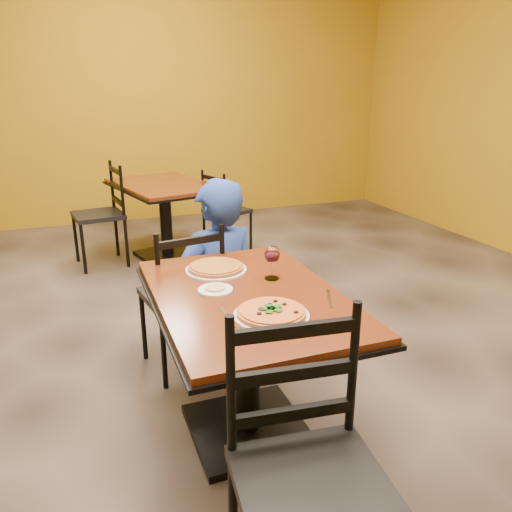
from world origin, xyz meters
name	(u,v)px	position (x,y,z in m)	size (l,w,h in m)	color
floor	(219,379)	(0.00, 0.00, 0.00)	(7.00, 8.00, 0.01)	black
wall_back	(122,99)	(0.00, 4.00, 1.50)	(7.00, 0.01, 3.00)	#AA7B12
table_main	(247,332)	(0.00, -0.50, 0.56)	(0.83, 1.23, 0.75)	#5F1F0F
table_second	(165,203)	(0.15, 2.34, 0.56)	(1.08, 1.36, 0.75)	#5F1F0F
chair_main_near	(313,490)	(-0.12, -1.42, 0.50)	(0.45, 0.45, 1.00)	black
chair_main_far	(181,296)	(-0.15, 0.24, 0.46)	(0.41, 0.41, 0.92)	black
chair_second_left	(98,216)	(-0.49, 2.34, 0.48)	(0.44, 0.44, 0.97)	black
chair_second_right	(227,211)	(0.78, 2.34, 0.42)	(0.38, 0.38, 0.84)	black
diner	(217,267)	(0.11, 0.38, 0.56)	(0.57, 0.38, 1.12)	navy
plate_main	(271,315)	(0.01, -0.76, 0.76)	(0.31, 0.31, 0.01)	white
pizza_main	(271,312)	(0.01, -0.76, 0.77)	(0.28, 0.28, 0.02)	#9C160B
plate_far	(216,270)	(-0.05, -0.17, 0.76)	(0.31, 0.31, 0.01)	white
pizza_far	(216,267)	(-0.05, -0.17, 0.77)	(0.28, 0.28, 0.02)	#B97623
side_plate	(215,290)	(-0.13, -0.42, 0.76)	(0.16, 0.16, 0.01)	white
dip	(215,288)	(-0.13, -0.42, 0.76)	(0.09, 0.09, 0.01)	tan
wine_glass	(272,261)	(0.17, -0.37, 0.84)	(0.08, 0.08, 0.18)	white
fork	(228,317)	(-0.16, -0.71, 0.75)	(0.01, 0.19, 0.00)	silver
knife	(329,298)	(0.32, -0.69, 0.75)	(0.01, 0.21, 0.00)	silver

